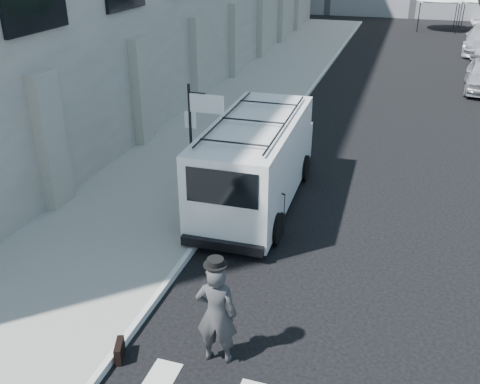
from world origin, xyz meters
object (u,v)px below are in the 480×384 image
Objects in this scene: briefcase at (119,351)px; cargo_van at (257,160)px; suitcase at (276,225)px; businessman at (217,314)px.

briefcase is 6.92m from cargo_van.
suitcase is at bearing -60.73° from cargo_van.
suitcase is (-0.07, 4.57, -0.70)m from businessman.
businessman reaches higher than briefcase.
suitcase is at bearing -97.56° from businessman.
businessman is 6.38m from cargo_van.
briefcase is at bearing -82.70° from suitcase.
briefcase is at bearing 8.93° from businessman.
cargo_van is (-1.07, 6.29, 0.25)m from businessman.
briefcase is 0.39× the size of suitcase.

